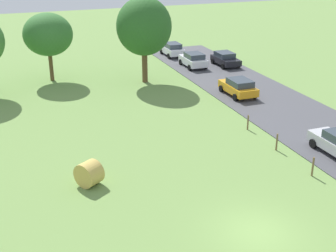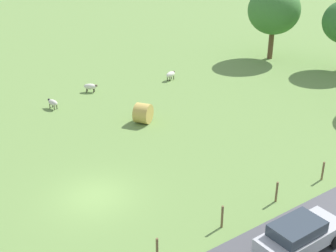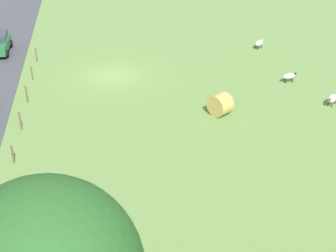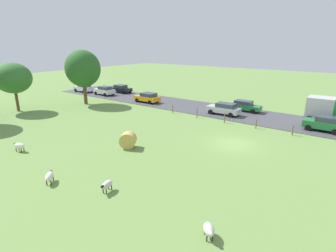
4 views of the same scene
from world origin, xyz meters
name	(u,v)px [view 2 (image 2 of 4)]	position (x,y,z in m)	size (l,w,h in m)	color
ground_plane	(95,197)	(0.00, 0.00, 0.00)	(160.00, 160.00, 0.00)	#6B8E47
sheep_0	(53,103)	(-13.16, 3.14, 0.51)	(1.19, 0.68, 0.75)	beige
sheep_1	(90,87)	(-14.75, 7.25, 0.50)	(1.14, 1.16, 0.75)	silver
sheep_2	(171,74)	(-13.24, 14.70, 0.56)	(0.80, 1.24, 0.82)	silver
hay_bale_0	(143,113)	(-6.77, 7.52, 0.74)	(1.48, 1.48, 1.09)	tan
tree_0	(274,10)	(-12.79, 27.30, 5.03)	(5.32, 5.32, 7.49)	brown
fence_post_1	(157,248)	(6.12, -0.02, 0.54)	(0.12, 0.12, 1.09)	brown
fence_post_2	(222,217)	(6.12, 3.87, 0.63)	(0.12, 0.12, 1.25)	brown
fence_post_3	(277,192)	(6.12, 7.76, 0.61)	(0.12, 0.12, 1.22)	brown
fence_post_4	(323,171)	(6.12, 11.66, 0.59)	(0.12, 0.12, 1.17)	brown
car_2	(299,235)	(9.50, 5.56, 0.89)	(1.98, 4.48, 1.60)	#B7B7BC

